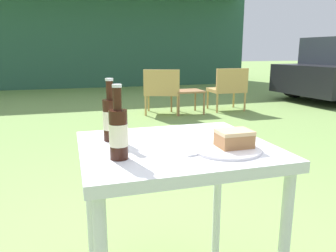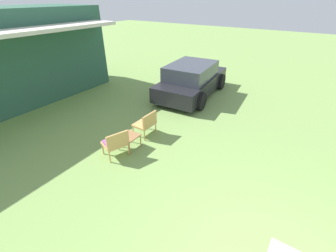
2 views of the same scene
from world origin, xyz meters
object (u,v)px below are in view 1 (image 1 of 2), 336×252
Objects in this scene: cake_on_plate at (230,143)px; cola_bottle_far at (118,132)px; wicker_chair_plain at (228,87)px; patio_table at (175,167)px; wicker_chair_cushioned at (162,89)px; cola_bottle_near at (111,118)px; garden_side_table at (188,93)px.

cake_on_plate is 0.40m from cola_bottle_far.
cake_on_plate is at bearing 64.25° from wicker_chair_plain.
wicker_chair_plain is 1.06× the size of patio_table.
wicker_chair_cushioned and wicker_chair_plain have the same top height.
wicker_chair_cushioned is 4.37m from cola_bottle_near.
wicker_chair_cushioned is 4.51m from cake_on_plate.
cake_on_plate is 1.03× the size of cola_bottle_near.
cake_on_plate is at bearing -36.09° from patio_table.
cola_bottle_near is (-0.39, 0.25, 0.07)m from cake_on_plate.
wicker_chair_cushioned is at bearing 172.46° from garden_side_table.
wicker_chair_cushioned is 4.60m from cola_bottle_far.
wicker_chair_plain is 3.06× the size of cake_on_plate.
cola_bottle_near is at bearing 58.78° from wicker_chair_plain.
cola_bottle_near is (-1.38, -4.13, 0.39)m from wicker_chair_cushioned.
cola_bottle_near is at bearing 91.30° from wicker_chair_cushioned.
wicker_chair_plain reaches higher than garden_side_table.
patio_table reaches higher than garden_side_table.
cola_bottle_far is at bearing -91.08° from cola_bottle_near.
wicker_chair_plain is at bearing 57.47° from cola_bottle_near.
cola_bottle_near is (-0.23, 0.13, 0.18)m from patio_table.
cola_bottle_near is (-2.62, -4.11, 0.38)m from wicker_chair_plain.
cola_bottle_far is (-1.82, -4.31, 0.46)m from garden_side_table.
cola_bottle_far reaches higher than cake_on_plate.
wicker_chair_cushioned is 0.45m from garden_side_table.
patio_table is (-1.59, -4.21, 0.28)m from garden_side_table.
cola_bottle_near is 0.24m from cola_bottle_far.
cake_on_plate reaches higher than garden_side_table.
garden_side_table is 0.70× the size of patio_table.
patio_table is 0.32m from cola_bottle_near.
patio_table is (-1.15, -4.26, 0.20)m from wicker_chair_cushioned.
patio_table is at bearing 24.97° from cola_bottle_far.
cake_on_plate is at bearing -108.24° from garden_side_table.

